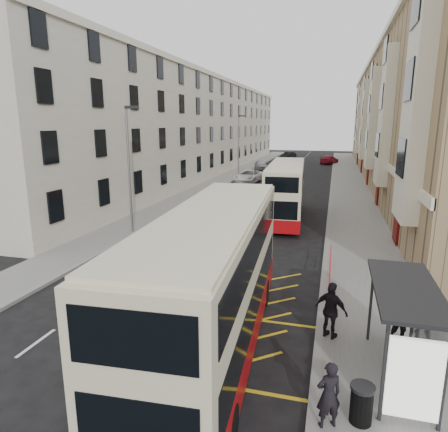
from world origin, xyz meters
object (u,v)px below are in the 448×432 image
(double_decker_rear, at_px, (286,191))
(car_silver, at_px, (261,165))
(car_dark, at_px, (288,155))
(bus_shelter, at_px, (412,319))
(car_red, at_px, (329,160))
(white_van, at_px, (249,176))
(double_decker_front, at_px, (214,283))
(litter_bin, at_px, (362,403))
(street_lamp_near, at_px, (129,163))
(pedestrian_near, at_px, (329,395))
(pedestrian_mid, at_px, (404,318))
(pedestrian_far, at_px, (331,310))
(street_lamp_far, at_px, (239,142))

(double_decker_rear, height_order, car_silver, double_decker_rear)
(car_dark, bearing_deg, car_silver, -75.19)
(bus_shelter, height_order, car_red, bus_shelter)
(white_van, distance_m, car_red, 28.09)
(double_decker_front, bearing_deg, litter_bin, -30.62)
(bus_shelter, xyz_separation_m, street_lamp_near, (-14.69, 12.39, 2.50))
(litter_bin, distance_m, pedestrian_near, 0.90)
(pedestrian_mid, bearing_deg, pedestrian_near, -134.06)
(double_decker_front, relative_size, car_dark, 2.66)
(pedestrian_far, height_order, car_red, pedestrian_far)
(double_decker_front, bearing_deg, car_silver, 94.89)
(car_dark, bearing_deg, double_decker_rear, -63.72)
(bus_shelter, xyz_separation_m, street_lamp_far, (-14.69, 42.39, 2.50))
(bus_shelter, bearing_deg, car_red, 92.81)
(double_decker_front, height_order, double_decker_rear, double_decker_front)
(litter_bin, distance_m, car_silver, 54.31)
(white_van, bearing_deg, pedestrian_near, -68.57)
(double_decker_front, xyz_separation_m, car_silver, (-7.73, 50.80, -1.60))
(double_decker_front, height_order, car_dark, double_decker_front)
(car_silver, bearing_deg, double_decker_front, -99.01)
(bus_shelter, distance_m, litter_bin, 2.57)
(car_dark, bearing_deg, bus_shelter, -61.00)
(litter_bin, bearing_deg, pedestrian_mid, 69.88)
(double_decker_rear, bearing_deg, pedestrian_mid, -74.58)
(bus_shelter, distance_m, pedestrian_far, 3.07)
(bus_shelter, height_order, car_dark, bus_shelter)
(street_lamp_far, relative_size, white_van, 1.45)
(street_lamp_far, distance_m, pedestrian_far, 42.39)
(bus_shelter, xyz_separation_m, double_decker_front, (-5.51, 0.47, 0.20))
(pedestrian_near, height_order, car_dark, pedestrian_near)
(litter_bin, bearing_deg, white_van, 105.73)
(white_van, height_order, car_dark, white_van)
(street_lamp_far, height_order, pedestrian_mid, street_lamp_far)
(double_decker_front, bearing_deg, pedestrian_near, -39.28)
(street_lamp_far, xyz_separation_m, double_decker_front, (9.18, -41.92, -2.30))
(car_red, bearing_deg, white_van, 89.31)
(pedestrian_mid, height_order, car_red, pedestrian_mid)
(street_lamp_near, bearing_deg, car_dark, 86.77)
(car_silver, bearing_deg, bus_shelter, -93.18)
(street_lamp_near, distance_m, white_van, 25.46)
(car_dark, bearing_deg, car_red, -24.42)
(car_dark, bearing_deg, double_decker_front, -65.29)
(street_lamp_near, bearing_deg, street_lamp_far, 90.00)
(bus_shelter, relative_size, street_lamp_near, 0.53)
(street_lamp_far, xyz_separation_m, car_dark, (3.37, 29.65, -3.91))
(street_lamp_near, distance_m, pedestrian_near, 19.57)
(double_decker_rear, distance_m, pedestrian_far, 17.36)
(car_red, bearing_deg, bus_shelter, 111.04)
(street_lamp_near, height_order, car_red, street_lamp_near)
(bus_shelter, relative_size, double_decker_front, 0.36)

